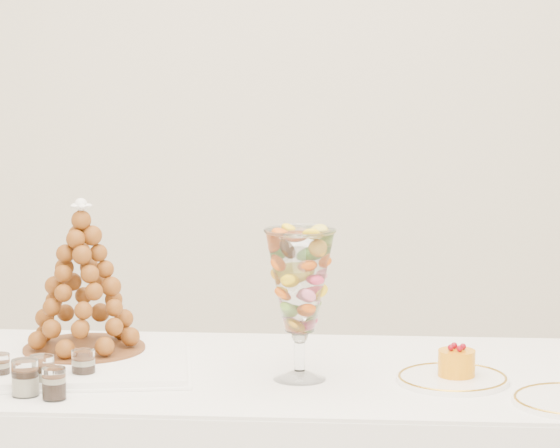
{
  "coord_description": "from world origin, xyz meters",
  "views": [
    {
      "loc": [
        0.07,
        -2.72,
        1.46
      ],
      "look_at": [
        0.03,
        0.22,
        1.0
      ],
      "focal_mm": 85.0,
      "sensor_mm": 36.0,
      "label": 1
    }
  ],
  "objects": [
    {
      "name": "verrine_d",
      "position": [
        -0.5,
        -0.03,
        0.71
      ],
      "size": [
        0.06,
        0.06,
        0.08
      ],
      "primitive_type": "cylinder",
      "rotation": [
        0.0,
        0.0,
        -0.14
      ],
      "color": "white",
      "rests_on": "buffet_table"
    },
    {
      "name": "verrine_c",
      "position": [
        -0.4,
        0.08,
        0.71
      ],
      "size": [
        0.06,
        0.06,
        0.07
      ],
      "primitive_type": "cylinder",
      "rotation": [
        0.0,
        0.0,
        -0.22
      ],
      "color": "white",
      "rests_on": "buffet_table"
    },
    {
      "name": "lace_tray",
      "position": [
        -0.48,
        0.21,
        0.68
      ],
      "size": [
        0.62,
        0.49,
        0.02
      ],
      "primitive_type": "cube",
      "rotation": [
        0.0,
        0.0,
        0.09
      ],
      "color": "white",
      "rests_on": "buffet_table"
    },
    {
      "name": "verrine_b",
      "position": [
        -0.48,
        0.02,
        0.71
      ],
      "size": [
        0.06,
        0.06,
        0.07
      ],
      "primitive_type": "cylinder",
      "rotation": [
        0.0,
        0.0,
        -0.13
      ],
      "color": "white",
      "rests_on": "buffet_table"
    },
    {
      "name": "cake_plate",
      "position": [
        0.41,
        0.08,
        0.68
      ],
      "size": [
        0.25,
        0.25,
        0.01
      ],
      "primitive_type": "cylinder",
      "color": "white",
      "rests_on": "buffet_table"
    },
    {
      "name": "verrine_e",
      "position": [
        -0.44,
        -0.06,
        0.71
      ],
      "size": [
        0.06,
        0.06,
        0.07
      ],
      "primitive_type": "cylinder",
      "rotation": [
        0.0,
        0.0,
        -0.11
      ],
      "color": "white",
      "rests_on": "buffet_table"
    },
    {
      "name": "croquembouche",
      "position": [
        -0.43,
        0.28,
        0.86
      ],
      "size": [
        0.3,
        0.3,
        0.35
      ],
      "rotation": [
        0.0,
        0.0,
        -0.3
      ],
      "color": "brown",
      "rests_on": "lace_tray"
    },
    {
      "name": "mousse_cake",
      "position": [
        0.42,
        0.09,
        0.71
      ],
      "size": [
        0.08,
        0.08,
        0.07
      ],
      "color": "orange",
      "rests_on": "cake_plate"
    },
    {
      "name": "macaron_vase",
      "position": [
        0.07,
        0.1,
        0.89
      ],
      "size": [
        0.15,
        0.15,
        0.33
      ],
      "color": "white",
      "rests_on": "buffet_table"
    }
  ]
}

